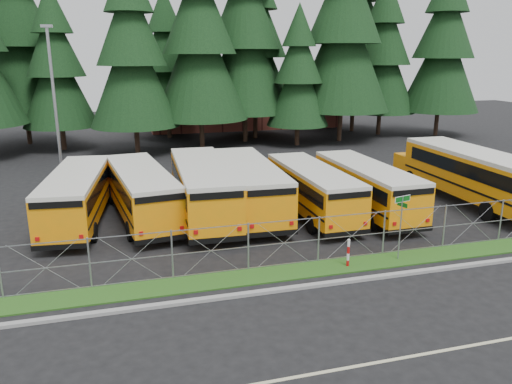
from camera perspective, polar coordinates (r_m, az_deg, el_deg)
The scene contains 28 objects.
ground at distance 22.39m, azimuth 8.47°, elevation -6.65°, with size 120.00×120.00×0.00m, color black.
curb at distance 19.82m, azimuth 12.15°, elevation -9.68°, with size 50.00×0.25×0.12m, color gray.
grass_verge at distance 20.96m, azimuth 10.37°, elevation -8.23°, with size 50.00×1.40×0.06m, color #1D4814.
road_lane_line at distance 16.23m, azimuth 20.47°, elevation -16.65°, with size 50.00×0.12×0.01m, color beige.
chainlink_fence at distance 21.18m, azimuth 9.68°, elevation -5.11°, with size 44.00×0.10×2.00m, color #95979D, non-canonical shape.
brick_building at distance 60.89m, azimuth -1.69°, elevation 10.46°, with size 22.00×10.00×6.00m, color brown.
bus_1 at distance 26.90m, azimuth -19.64°, elevation -0.55°, with size 2.43×10.31×2.70m, color orange, non-canonical shape.
bus_2 at distance 26.59m, azimuth -13.03°, elevation -0.18°, with size 2.46×10.44×2.74m, color orange, non-canonical shape.
bus_3 at distance 26.43m, azimuth -6.18°, elevation 0.27°, with size 2.64×11.19×2.93m, color orange, non-canonical shape.
bus_4 at distance 26.94m, azimuth -0.94°, elevation 0.54°, with size 2.55×10.79×2.83m, color orange, non-canonical shape.
bus_5 at distance 26.86m, azimuth 6.17°, elevation 0.18°, with size 2.36×10.01×2.62m, color orange, non-canonical shape.
bus_6 at distance 27.77m, azimuth 12.14°, elevation 0.47°, with size 2.40×10.17×2.67m, color orange, non-canonical shape.
bus_east at distance 31.44m, azimuth 23.03°, elevation 1.72°, with size 2.79×11.80×3.09m, color orange, non-canonical shape.
street_sign at distance 21.34m, azimuth 16.29°, elevation -2.43°, with size 0.82×0.54×2.81m.
striped_bollard at distance 20.64m, azimuth 10.49°, elevation -6.91°, with size 0.11×0.11×1.20m, color #B20C0C.
light_standard at distance 35.50m, azimuth -22.04°, elevation 9.77°, with size 0.70×0.35×10.14m.
conifer_2 at distance 47.84m, azimuth -21.89°, elevation 12.98°, with size 6.47×6.47×14.30m, color black, non-canonical shape.
conifer_3 at distance 43.71m, azimuth -14.02°, elevation 14.89°, with size 7.44×7.44×16.46m, color black, non-canonical shape.
conifer_4 at distance 45.35m, azimuth -6.49°, elevation 16.52°, with size 8.35×8.35×18.47m, color black, non-canonical shape.
conifer_5 at distance 49.02m, azimuth -1.30°, elevation 17.09°, with size 8.78×8.78×19.43m, color black, non-canonical shape.
conifer_6 at distance 47.08m, azimuth 4.86°, elevation 13.07°, with size 5.79×5.79×12.80m, color black, non-canonical shape.
conifer_7 at distance 50.02m, azimuth 9.99°, elevation 17.47°, with size 9.28×9.28×20.53m, color black, non-canonical shape.
conifer_8 at distance 54.95m, azimuth 14.31°, elevation 14.73°, with size 7.27×7.27×16.09m, color black, non-canonical shape.
conifer_9 at distance 56.02m, azimuth 20.63°, elevation 14.98°, with size 7.93×7.93×17.54m, color black, non-canonical shape.
conifer_10 at distance 52.37m, azimuth -25.64°, elevation 15.77°, with size 8.97×8.97×19.85m, color black, non-canonical shape.
conifer_11 at distance 52.05m, azimuth -10.22°, elevation 14.20°, with size 6.67×6.67×14.75m, color black, non-canonical shape.
conifer_12 at distance 50.98m, azimuth -0.08°, elevation 16.09°, with size 8.02×8.02×17.74m, color black, non-canonical shape.
conifer_13 at distance 56.93m, azimuth 11.38°, elevation 16.62°, with size 8.81×8.81×19.49m, color black, non-canonical shape.
Camera 1 is at (-8.69, -18.84, 8.39)m, focal length 35.00 mm.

